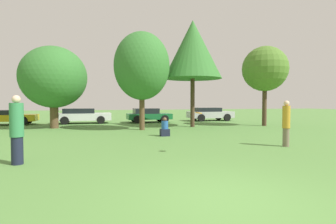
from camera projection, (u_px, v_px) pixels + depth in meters
ground_plane at (222, 199)px, 4.75m from camera, size 120.00×120.00×0.00m
person_thrower at (17, 130)px, 7.40m from camera, size 0.37×0.37×1.97m
person_catcher at (286, 123)px, 10.45m from camera, size 0.30×0.30×1.84m
frisbee at (199, 113)px, 8.83m from camera, size 0.24×0.23×0.07m
bystander_sitting at (165, 129)px, 13.74m from camera, size 0.47×0.39×0.98m
tree_1 at (54, 77)px, 17.87m from camera, size 4.42×4.42×5.60m
tree_2 at (142, 66)px, 16.74m from camera, size 3.56×3.56×6.27m
tree_3 at (193, 50)px, 18.81m from camera, size 4.19×4.19×7.68m
tree_4 at (265, 69)px, 19.71m from camera, size 3.38×3.38×6.00m
parked_car_yellow at (5, 117)px, 20.57m from camera, size 4.50×2.05×1.18m
parked_car_white at (82, 115)px, 22.07m from camera, size 4.55×2.01×1.27m
parked_car_green at (148, 115)px, 23.25m from camera, size 3.87×2.09×1.25m
parked_car_silver at (210, 114)px, 25.35m from camera, size 4.32×2.02×1.27m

